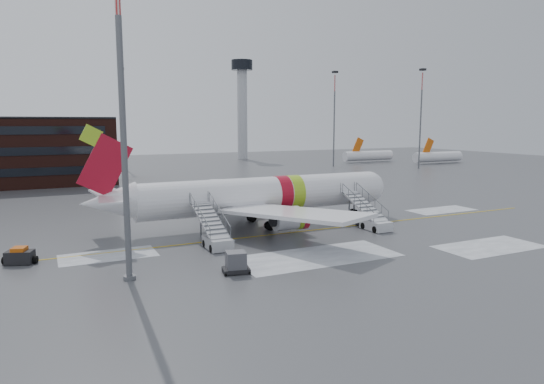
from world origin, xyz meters
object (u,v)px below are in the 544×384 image
airstair_fwd (372,219)px  airstair_aft (215,235)px  pushback_tug (369,219)px  light_mast_near (122,110)px  airliner (256,195)px  uld_container (236,263)px  baggage_tractor (20,257)px

airstair_fwd → airstair_aft: same height
airstair_aft → pushback_tug: airstair_aft is taller
airstair_fwd → light_mast_near: light_mast_near is taller
airliner → pushback_tug: airliner is taller
airliner → uld_container: size_ratio=15.58×
airstair_fwd → airliner: bearing=148.4°
baggage_tractor → uld_container: bearing=-33.2°
airstair_aft → uld_container: 8.18m
pushback_tug → light_mast_near: light_mast_near is taller
pushback_tug → light_mast_near: 30.42m
airstair_fwd → baggage_tractor: (-33.64, 1.64, -0.48)m
airstair_aft → light_mast_near: bearing=-144.2°
airliner → uld_container: 16.95m
pushback_tug → airstair_aft: bearing=-175.1°
airliner → pushback_tug: size_ratio=10.50×
airstair_aft → baggage_tractor: 16.04m
airstair_fwd → pushback_tug: bearing=64.2°
light_mast_near → uld_container: bearing=-13.9°
uld_container → airstair_aft: bearing=82.3°
airliner → airstair_fwd: (10.64, -6.54, -2.35)m
airstair_fwd → pushback_tug: size_ratio=2.31×
pushback_tug → baggage_tractor: (-34.40, 0.06, -0.17)m
airstair_fwd → uld_container: (-18.78, -8.10, -0.30)m
airstair_aft → uld_container: (-1.10, -8.10, -0.30)m
airliner → light_mast_near: (-15.70, -12.77, 8.71)m
pushback_tug → uld_container: bearing=-153.7°
light_mast_near → airstair_fwd: bearing=13.3°
airstair_fwd → baggage_tractor: airstair_fwd is taller
airstair_aft → light_mast_near: light_mast_near is taller
airliner → airstair_aft: bearing=-137.1°
baggage_tractor → light_mast_near: light_mast_near is taller
airliner → pushback_tug: (11.41, -4.96, -2.66)m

